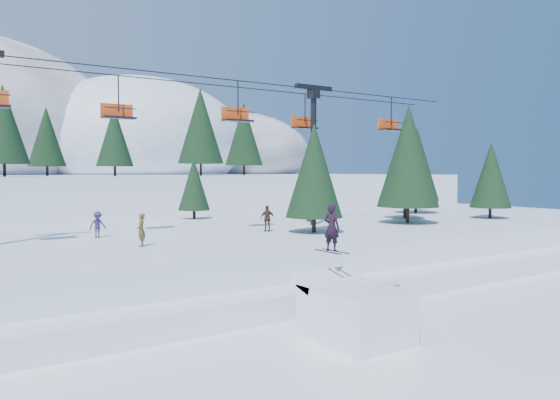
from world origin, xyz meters
TOP-DOWN VIEW (x-y plane):
  - ground at (0.00, 0.00)m, footprint 160.00×160.00m
  - mid_shelf at (0.00, 18.00)m, footprint 70.00×22.00m
  - berm at (0.00, 8.00)m, footprint 70.00×6.00m
  - jump_kicker at (2.37, 1.52)m, footprint 3.00×4.28m
  - chairlift at (2.11, 18.05)m, footprint 46.00×3.21m
  - conifer_stand at (-0.62, 17.84)m, footprint 62.20×18.04m
  - distant_skiers at (0.07, 17.25)m, footprint 33.15×7.42m
  - banner_near at (7.61, 4.82)m, footprint 2.79×0.66m
  - banner_far at (9.51, 6.32)m, footprint 2.64×1.16m

SIDE VIEW (x-z plane):
  - ground at x=0.00m, z-range 0.00..0.00m
  - banner_near at x=7.61m, z-range 0.09..0.99m
  - banner_far at x=9.51m, z-range 0.09..0.99m
  - berm at x=0.00m, z-range 0.00..1.10m
  - jump_kicker at x=2.37m, z-range -1.42..3.74m
  - mid_shelf at x=0.00m, z-range 0.00..2.50m
  - distant_skiers at x=0.07m, z-range 2.46..4.21m
  - conifer_stand at x=-0.62m, z-range 2.40..11.49m
  - chairlift at x=2.11m, z-range 4.18..14.46m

